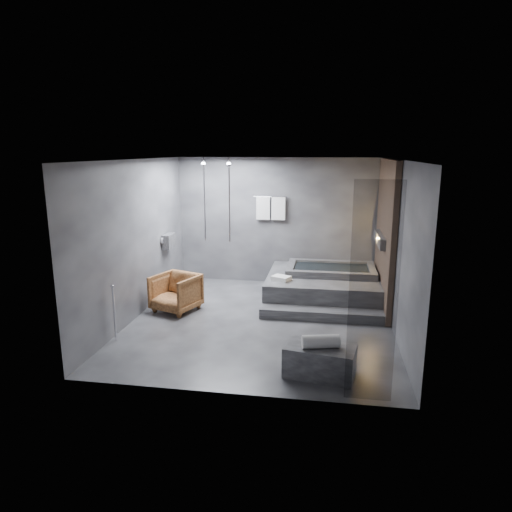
# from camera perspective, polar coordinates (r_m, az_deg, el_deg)

# --- Properties ---
(room) EXTENTS (5.00, 5.04, 2.82)m
(room) POSITION_cam_1_polar(r_m,az_deg,el_deg) (7.89, 3.77, 4.17)
(room) COLOR #29292B
(room) RESTS_ON ground
(tub_deck) EXTENTS (2.20, 2.00, 0.50)m
(tub_deck) POSITION_cam_1_polar(r_m,az_deg,el_deg) (9.36, 8.34, -3.81)
(tub_deck) COLOR #2D2E30
(tub_deck) RESTS_ON ground
(tub_step) EXTENTS (2.20, 0.36, 0.18)m
(tub_step) POSITION_cam_1_polar(r_m,az_deg,el_deg) (8.30, 8.16, -7.22)
(tub_step) COLOR #2D2E30
(tub_step) RESTS_ON ground
(concrete_bench) EXTENTS (0.99, 0.66, 0.41)m
(concrete_bench) POSITION_cam_1_polar(r_m,az_deg,el_deg) (6.31, 7.99, -12.85)
(concrete_bench) COLOR #323234
(concrete_bench) RESTS_ON ground
(driftwood_chair) EXTENTS (0.97, 0.98, 0.70)m
(driftwood_chair) POSITION_cam_1_polar(r_m,az_deg,el_deg) (8.69, -9.99, -4.52)
(driftwood_chair) COLOR #4E2A13
(driftwood_chair) RESTS_ON ground
(rolled_towel) EXTENTS (0.52, 0.29, 0.18)m
(rolled_towel) POSITION_cam_1_polar(r_m,az_deg,el_deg) (6.15, 8.09, -10.53)
(rolled_towel) COLOR silver
(rolled_towel) RESTS_ON concrete_bench
(deck_towel) EXTENTS (0.40, 0.36, 0.09)m
(deck_towel) POSITION_cam_1_polar(r_m,az_deg,el_deg) (8.80, 3.17, -2.80)
(deck_towel) COLOR silver
(deck_towel) RESTS_ON tub_deck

